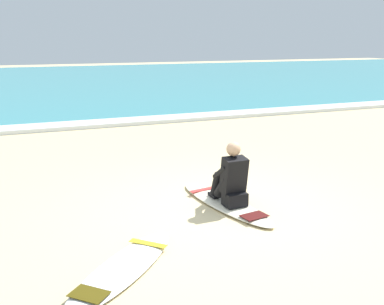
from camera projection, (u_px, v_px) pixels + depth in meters
name	position (u px, v px, depth m)	size (l,w,h in m)	color
ground_plane	(222.00, 209.00, 6.69)	(80.00, 80.00, 0.00)	beige
sea	(62.00, 82.00, 25.54)	(80.00, 28.00, 0.10)	teal
breaking_foam	(115.00, 122.00, 13.22)	(80.00, 0.90, 0.11)	white
surfboard_main	(225.00, 203.00, 6.83)	(0.88, 2.24, 0.08)	#EFE5C6
surfer_seated	(231.00, 180.00, 6.64)	(0.38, 0.71, 0.95)	black
surfboard_spare_near	(124.00, 267.00, 4.92)	(1.78, 1.78, 0.08)	white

